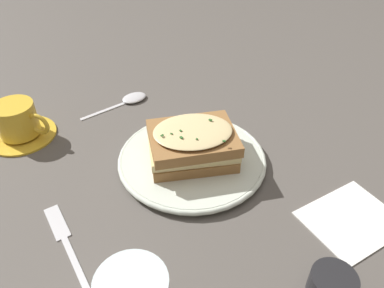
# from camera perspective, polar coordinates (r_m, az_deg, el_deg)

# --- Properties ---
(ground_plane) EXTENTS (2.40, 2.40, 0.00)m
(ground_plane) POSITION_cam_1_polar(r_m,az_deg,el_deg) (0.66, -1.50, -4.58)
(ground_plane) COLOR #514C47
(dinner_plate) EXTENTS (0.27, 0.27, 0.02)m
(dinner_plate) POSITION_cam_1_polar(r_m,az_deg,el_deg) (0.68, -0.00, -2.30)
(dinner_plate) COLOR silver
(dinner_plate) RESTS_ON ground_plane
(sandwich) EXTENTS (0.17, 0.15, 0.07)m
(sandwich) POSITION_cam_1_polar(r_m,az_deg,el_deg) (0.65, 0.05, 0.13)
(sandwich) COLOR olive
(sandwich) RESTS_ON dinner_plate
(teacup_with_saucer) EXTENTS (0.13, 0.13, 0.07)m
(teacup_with_saucer) POSITION_cam_1_polar(r_m,az_deg,el_deg) (0.80, -24.93, 2.91)
(teacup_with_saucer) COLOR gold
(teacup_with_saucer) RESTS_ON ground_plane
(fork) EXTENTS (0.04, 0.19, 0.00)m
(fork) POSITION_cam_1_polar(r_m,az_deg,el_deg) (0.60, -18.93, -13.35)
(fork) COLOR silver
(fork) RESTS_ON ground_plane
(spoon) EXTENTS (0.16, 0.06, 0.01)m
(spoon) POSITION_cam_1_polar(r_m,az_deg,el_deg) (0.86, -9.13, 6.81)
(spoon) COLOR silver
(spoon) RESTS_ON ground_plane
(napkin) EXTENTS (0.15, 0.13, 0.00)m
(napkin) POSITION_cam_1_polar(r_m,az_deg,el_deg) (0.64, 23.15, -10.52)
(napkin) COLOR white
(napkin) RESTS_ON ground_plane
(condiment_pot) EXTENTS (0.06, 0.06, 0.04)m
(condiment_pot) POSITION_cam_1_polar(r_m,az_deg,el_deg) (0.53, 20.54, -19.56)
(condiment_pot) COLOR black
(condiment_pot) RESTS_ON ground_plane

